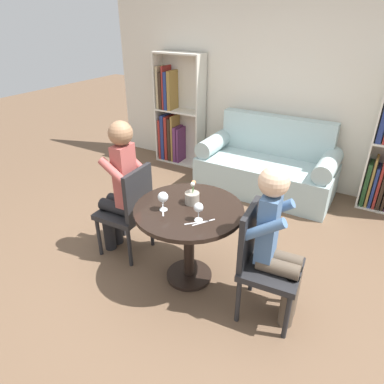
{
  "coord_description": "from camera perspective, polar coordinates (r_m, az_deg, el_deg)",
  "views": [
    {
      "loc": [
        1.21,
        -2.0,
        2.09
      ],
      "look_at": [
        0.0,
        0.05,
        0.83
      ],
      "focal_mm": 32.0,
      "sensor_mm": 36.0,
      "label": 1
    }
  ],
  "objects": [
    {
      "name": "chair_left",
      "position": [
        3.18,
        -10.39,
        -2.62
      ],
      "size": [
        0.44,
        0.44,
        0.9
      ],
      "rotation": [
        0.0,
        0.0,
        -1.52
      ],
      "color": "#232326",
      "rests_on": "ground_plane"
    },
    {
      "name": "knife_left_setting",
      "position": [
        2.54,
        1.94,
        -5.07
      ],
      "size": [
        0.11,
        0.17,
        0.0
      ],
      "color": "silver",
      "rests_on": "round_table"
    },
    {
      "name": "ground_plane",
      "position": [
        3.14,
        -0.48,
        -13.81
      ],
      "size": [
        16.0,
        16.0,
        0.0
      ],
      "primitive_type": "plane",
      "color": "brown"
    },
    {
      "name": "bookshelf_left",
      "position": [
        5.22,
        -2.83,
        12.54
      ],
      "size": [
        0.73,
        0.28,
        1.6
      ],
      "color": "silver",
      "rests_on": "ground_plane"
    },
    {
      "name": "fork_left_setting",
      "position": [
        2.7,
        -4.83,
        -2.96
      ],
      "size": [
        0.12,
        0.16,
        0.0
      ],
      "color": "silver",
      "rests_on": "round_table"
    },
    {
      "name": "person_right",
      "position": [
        2.48,
        14.03,
        -8.33
      ],
      "size": [
        0.44,
        0.36,
        1.23
      ],
      "rotation": [
        0.0,
        0.0,
        1.66
      ],
      "color": "brown",
      "rests_on": "ground_plane"
    },
    {
      "name": "flower_vase",
      "position": [
        2.76,
        0.03,
        -0.78
      ],
      "size": [
        0.12,
        0.12,
        0.19
      ],
      "color": "#9E9384",
      "rests_on": "round_table"
    },
    {
      "name": "wine_glass_right",
      "position": [
        2.51,
        1.1,
        -2.7
      ],
      "size": [
        0.07,
        0.07,
        0.15
      ],
      "color": "white",
      "rests_on": "round_table"
    },
    {
      "name": "round_table",
      "position": [
        2.8,
        -0.52,
        -5.33
      ],
      "size": [
        0.88,
        0.88,
        0.71
      ],
      "color": "black",
      "rests_on": "ground_plane"
    },
    {
      "name": "wine_glass_left",
      "position": [
        2.65,
        -4.86,
        -0.9
      ],
      "size": [
        0.08,
        0.08,
        0.16
      ],
      "color": "white",
      "rests_on": "round_table"
    },
    {
      "name": "couch",
      "position": [
        4.49,
        12.35,
        3.95
      ],
      "size": [
        1.67,
        0.8,
        0.92
      ],
      "color": "#A8C1C1",
      "rests_on": "ground_plane"
    },
    {
      "name": "back_wall",
      "position": [
        4.59,
        15.58,
        17.75
      ],
      "size": [
        5.2,
        0.05,
        2.7
      ],
      "color": "silver",
      "rests_on": "ground_plane"
    },
    {
      "name": "chair_right",
      "position": [
        2.58,
        11.63,
        -10.88
      ],
      "size": [
        0.46,
        0.46,
        0.9
      ],
      "rotation": [
        0.0,
        0.0,
        1.66
      ],
      "color": "#232326",
      "rests_on": "ground_plane"
    },
    {
      "name": "person_left",
      "position": [
        3.13,
        -11.98,
        0.92
      ],
      "size": [
        0.43,
        0.35,
        1.31
      ],
      "rotation": [
        0.0,
        0.0,
        -1.52
      ],
      "color": "black",
      "rests_on": "ground_plane"
    },
    {
      "name": "knife_right_setting",
      "position": [
        2.53,
        0.82,
        -5.12
      ],
      "size": [
        0.14,
        0.14,
        0.0
      ],
      "color": "silver",
      "rests_on": "round_table"
    }
  ]
}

